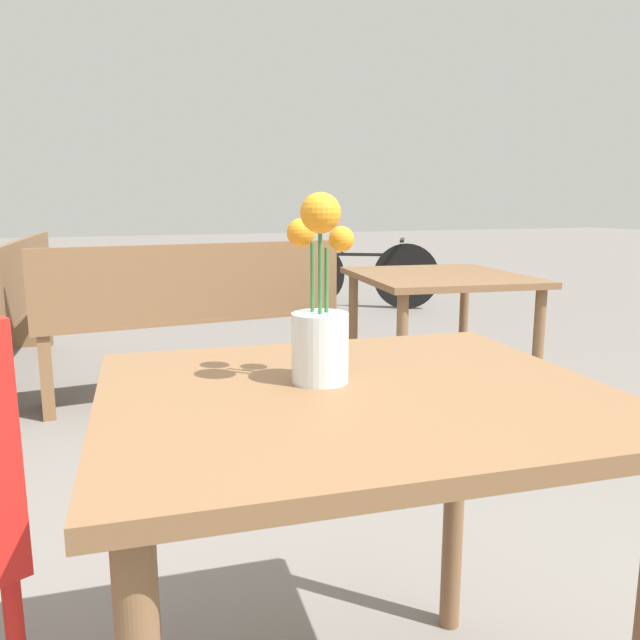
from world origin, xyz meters
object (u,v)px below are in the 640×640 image
Objects in this scene: table_front at (355,453)px; table_back at (438,295)px; bench_middle at (14,301)px; flower_vase at (320,324)px; bench_near at (193,315)px; bicycle at (359,274)px.

table_front is 2.08m from table_back.
bench_middle reaches higher than table_back.
flower_vase is 0.34× the size of table_back.
bench_near is (0.15, 2.36, -0.39)m from flower_vase.
flower_vase reaches higher than bench_middle.
table_front is 0.47× the size of bench_middle.
bench_near reaches higher than table_back.
bench_near is at bearing 86.27° from flower_vase.
bench_near reaches higher than bicycle.
table_back is at bearing 52.92° from flower_vase.
table_front is 0.55× the size of bench_near.
flower_vase is 2.08m from table_back.
table_back is at bearing 54.82° from table_front.
bench_middle is at bearing 104.26° from flower_vase.
bench_near is 1.70× the size of table_back.
flower_vase is at bearing 129.22° from table_front.
table_front is 2.42m from bench_near.
bench_near is 1.31m from table_back.
flower_vase is at bearing -127.08° from table_back.
bench_middle reaches higher than bicycle.
table_front is at bearing -114.27° from bicycle.
flower_vase is 0.17× the size of bench_middle.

